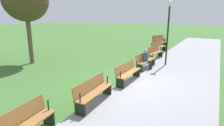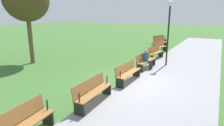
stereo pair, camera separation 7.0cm
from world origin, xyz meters
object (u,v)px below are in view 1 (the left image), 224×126
(bench_5, at_px, (128,72))
(person_seated, at_px, (147,58))
(bench_1, at_px, (159,42))
(lamp_post, at_px, (169,21))
(bench_6, at_px, (93,91))
(bench_0, at_px, (159,39))
(bench_3, at_px, (154,52))
(bench_4, at_px, (145,60))
(bench_7, at_px, (20,126))
(bench_2, at_px, (158,47))

(bench_5, relative_size, person_seated, 1.64)
(bench_1, bearing_deg, lamp_post, 34.78)
(bench_6, bearing_deg, lamp_post, 168.41)
(bench_0, height_order, bench_3, same)
(bench_6, height_order, person_seated, person_seated)
(bench_4, relative_size, person_seated, 1.66)
(bench_3, xyz_separation_m, person_seated, (2.81, 0.41, 0.16))
(bench_6, bearing_deg, bench_0, -176.08)
(bench_3, xyz_separation_m, bench_7, (10.69, -0.00, 0.00))
(bench_2, height_order, bench_6, same)
(bench_4, bearing_deg, bench_2, -168.20)
(person_seated, bearing_deg, bench_7, 0.96)
(bench_3, bearing_deg, bench_6, 9.85)
(bench_0, xyz_separation_m, person_seated, (10.60, 2.32, 0.16))
(bench_0, relative_size, bench_6, 1.01)
(bench_2, bearing_deg, bench_6, 15.76)
(bench_4, distance_m, lamp_post, 2.75)
(lamp_post, bearing_deg, bench_1, -161.00)
(bench_0, height_order, person_seated, person_seated)
(bench_3, bearing_deg, bench_4, 13.78)
(bench_1, bearing_deg, bench_4, 25.60)
(bench_7, height_order, person_seated, person_seated)
(bench_0, relative_size, bench_1, 0.99)
(bench_0, height_order, bench_7, same)
(bench_1, height_order, bench_4, same)
(person_seated, relative_size, lamp_post, 0.31)
(bench_3, height_order, bench_6, same)
(bench_2, distance_m, bench_4, 5.36)
(bench_7, relative_size, person_seated, 1.67)
(bench_3, bearing_deg, lamp_post, 49.08)
(bench_3, height_order, lamp_post, lamp_post)
(bench_4, distance_m, bench_5, 2.68)
(bench_2, relative_size, bench_3, 1.00)
(bench_1, relative_size, bench_3, 1.00)
(bench_3, xyz_separation_m, bench_6, (8.02, 0.28, 0.00))
(bench_3, relative_size, bench_6, 1.01)
(lamp_post, bearing_deg, bench_0, -161.36)
(bench_1, xyz_separation_m, bench_6, (13.26, 1.37, 0.00))
(bench_6, relative_size, person_seated, 1.66)
(bench_1, height_order, bench_5, same)
(bench_0, xyz_separation_m, bench_6, (15.81, 2.18, 0.00))
(bench_5, height_order, bench_7, same)
(bench_4, xyz_separation_m, bench_7, (8.02, -0.28, 0.00))
(person_seated, bearing_deg, lamp_post, 156.48)
(bench_6, relative_size, lamp_post, 0.51)
(bench_3, distance_m, bench_4, 2.68)
(bench_2, height_order, bench_3, same)
(bench_3, relative_size, bench_7, 1.00)
(bench_5, bearing_deg, bench_1, -172.14)
(bench_7, distance_m, person_seated, 7.89)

